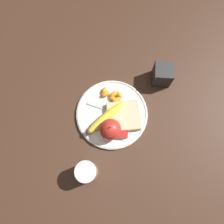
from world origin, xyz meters
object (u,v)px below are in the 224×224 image
(juice_glass, at_px, (87,172))
(bread_slice, at_px, (123,116))
(plate, at_px, (112,114))
(banana, at_px, (106,118))
(fork, at_px, (112,111))
(apple, at_px, (109,129))
(condiment_caddy, at_px, (162,74))
(jam_packet, at_px, (121,132))

(juice_glass, xyz_separation_m, bread_slice, (-0.11, -0.20, -0.02))
(plate, relative_size, banana, 1.75)
(bread_slice, xyz_separation_m, fork, (0.04, -0.02, -0.01))
(apple, bearing_deg, banana, -69.56)
(plate, height_order, juice_glass, juice_glass)
(fork, bearing_deg, bread_slice, -10.55)
(plate, xyz_separation_m, condiment_caddy, (-0.18, -0.16, 0.03))
(condiment_caddy, bearing_deg, apple, 51.16)
(banana, bearing_deg, bread_slice, -169.23)
(juice_glass, height_order, condiment_caddy, juice_glass)
(plate, height_order, jam_packet, jam_packet)
(banana, bearing_deg, fork, -123.12)
(apple, bearing_deg, jam_packet, 178.09)
(banana, height_order, fork, banana)
(juice_glass, bearing_deg, banana, -103.62)
(plate, xyz_separation_m, bread_slice, (-0.04, 0.01, 0.02))
(jam_packet, bearing_deg, apple, -1.91)
(banana, relative_size, fork, 0.91)
(bread_slice, xyz_separation_m, condiment_caddy, (-0.14, -0.17, 0.02))
(plate, relative_size, bread_slice, 1.98)
(bread_slice, xyz_separation_m, jam_packet, (0.00, 0.06, -0.00))
(fork, bearing_deg, condiment_caddy, 54.90)
(fork, xyz_separation_m, jam_packet, (-0.04, 0.08, 0.01))
(plate, xyz_separation_m, fork, (0.00, -0.01, 0.01))
(plate, bearing_deg, condiment_caddy, -138.44)
(banana, bearing_deg, condiment_caddy, -137.81)
(bread_slice, distance_m, jam_packet, 0.06)
(plate, relative_size, condiment_caddy, 3.10)
(fork, relative_size, condiment_caddy, 1.94)
(banana, distance_m, bread_slice, 0.06)
(banana, bearing_deg, plate, -132.87)
(juice_glass, xyz_separation_m, banana, (-0.05, -0.19, -0.01))
(juice_glass, height_order, jam_packet, juice_glass)
(apple, height_order, jam_packet, apple)
(bread_slice, bearing_deg, apple, 51.65)
(jam_packet, bearing_deg, bread_slice, -93.86)
(plate, xyz_separation_m, banana, (0.02, 0.02, 0.02))
(apple, xyz_separation_m, jam_packet, (-0.04, 0.00, -0.03))
(banana, xyz_separation_m, condiment_caddy, (-0.20, -0.18, 0.01))
(plate, distance_m, jam_packet, 0.08)
(juice_glass, distance_m, banana, 0.20)
(condiment_caddy, bearing_deg, fork, 39.81)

